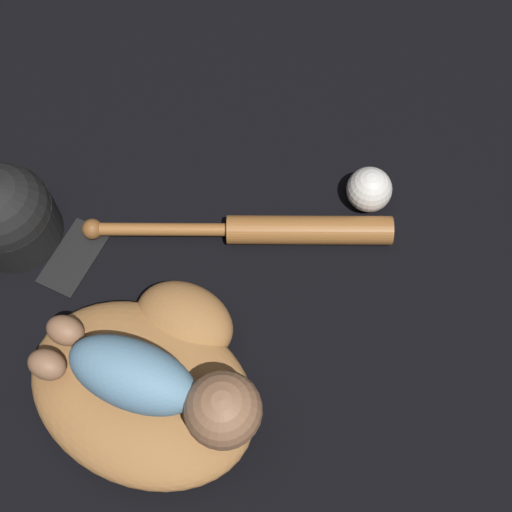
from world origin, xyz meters
TOP-DOWN VIEW (x-y plane):
  - ground_plane at (0.00, 0.00)m, footprint 6.00×6.00m
  - baseball_glove at (0.02, -0.01)m, footprint 0.38×0.34m
  - baby_figure at (0.06, -0.03)m, footprint 0.34×0.11m
  - baseball_bat at (0.11, 0.30)m, footprint 0.49×0.21m
  - baseball at (0.23, 0.42)m, footprint 0.08×0.08m
  - baseball_cap at (-0.30, 0.15)m, footprint 0.23×0.15m

SIDE VIEW (x-z plane):
  - ground_plane at x=0.00m, z-range 0.00..0.00m
  - baseball_bat at x=0.11m, z-range 0.00..0.05m
  - baseball at x=0.23m, z-range 0.00..0.08m
  - baseball_glove at x=0.02m, z-range 0.00..0.09m
  - baseball_cap at x=-0.30m, z-range -0.01..0.14m
  - baby_figure at x=0.06m, z-range 0.08..0.19m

